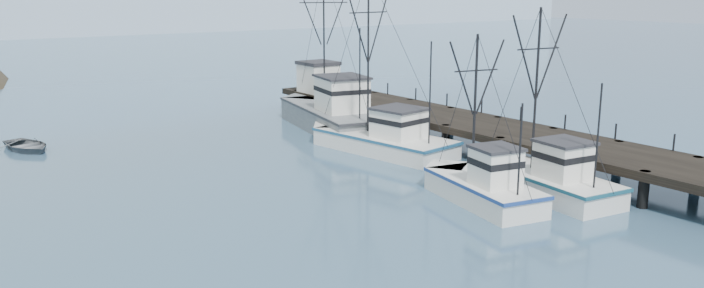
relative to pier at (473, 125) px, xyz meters
The scene contains 10 objects.
ground 21.33m from the pier, 131.19° to the right, with size 400.00×400.00×0.00m, color #325370.
pier is the anchor object (origin of this frame).
distant_ridge 154.06m from the pier, 91.49° to the left, with size 360.00×40.00×26.00m, color #9EB2C6.
trawler_near 11.28m from the pier, 114.84° to the right, with size 4.44×10.39×10.59m.
trawler_mid 12.76m from the pier, 133.20° to the right, with size 4.45×9.08×9.26m.
trawler_far 6.76m from the pier, 151.46° to the left, with size 5.71×12.73×12.73m.
work_vessel 12.39m from the pier, 110.64° to the left, with size 7.39×15.87×13.19m.
pier_shed 18.14m from the pier, 94.76° to the left, with size 3.00×3.20×2.80m.
pickup_truck 18.03m from the pier, 89.64° to the left, with size 2.30×5.00×1.39m, color white.
motorboat 31.76m from the pier, 145.75° to the left, with size 3.47×4.85×1.01m, color #575D61.
Camera 1 is at (-20.87, -18.08, 11.25)m, focal length 35.00 mm.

